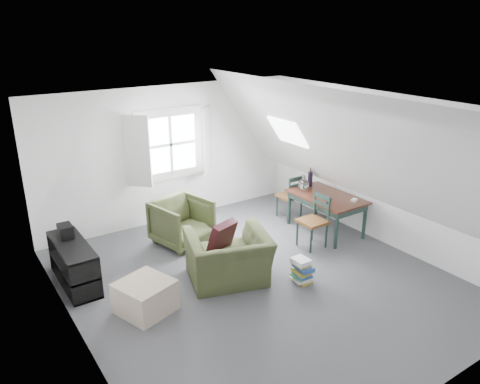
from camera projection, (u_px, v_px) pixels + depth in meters
floor at (258, 280)px, 6.79m from camera, size 5.50×5.50×0.00m
ceiling at (260, 108)px, 5.92m from camera, size 5.50×5.50×0.00m
wall_back at (170, 155)px, 8.50m from camera, size 5.00×0.00×5.00m
wall_front at (438, 291)px, 4.21m from camera, size 5.00×0.00×5.00m
wall_left at (72, 246)px, 5.05m from camera, size 0.00×5.50×5.50m
wall_right at (382, 169)px, 7.66m from camera, size 0.00×5.50×5.50m
slope_left at (150, 184)px, 5.36m from camera, size 3.19×5.50×4.48m
slope_right at (343, 146)px, 6.99m from camera, size 3.19×5.50×4.48m
dormer_window at (171, 145)px, 8.37m from camera, size 1.71×0.35×1.30m
skylight at (288, 132)px, 8.01m from camera, size 0.35×0.75×0.47m
armchair_near at (228, 280)px, 6.78m from camera, size 1.37×1.27×0.73m
armchair_far at (183, 243)px, 7.92m from camera, size 1.00×1.01×0.77m
throw_pillow at (222, 236)px, 6.67m from camera, size 0.49×0.38×0.45m
ottoman at (145, 297)px, 6.01m from camera, size 0.79×0.79×0.42m
dining_table at (326, 200)px, 8.17m from camera, size 0.81×1.35×0.67m
demijohn at (303, 184)px, 8.38m from camera, size 0.20×0.20×0.28m
vase_twigs at (310, 178)px, 8.57m from camera, size 0.09×0.10×0.67m
cup at (328, 204)px, 7.78m from camera, size 0.10×0.10×0.09m
paper_box at (354, 200)px, 7.89m from camera, size 0.13×0.11×0.04m
dining_chair_far at (291, 195)px, 8.80m from camera, size 0.40×0.40×0.86m
dining_chair_near at (314, 220)px, 7.67m from camera, size 0.42×0.42×0.89m
media_shelf at (75, 267)px, 6.59m from camera, size 0.41×1.22×0.63m
electronics_box at (66, 232)px, 6.66m from camera, size 0.19×0.26×0.21m
magazine_stack at (302, 270)px, 6.68m from camera, size 0.27×0.32×0.36m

